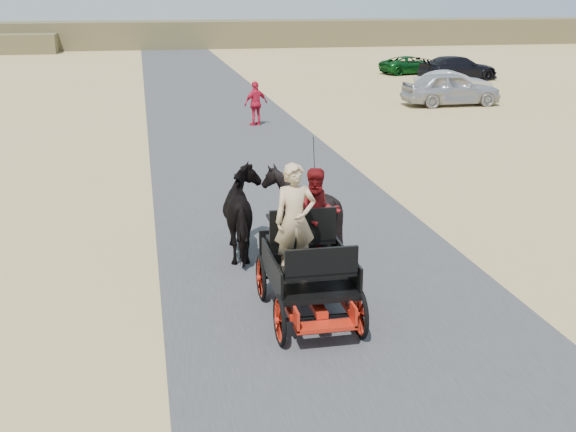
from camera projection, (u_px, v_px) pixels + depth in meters
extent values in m
plane|color=tan|center=(393.00, 381.00, 9.75)|extent=(140.00, 140.00, 0.00)
cube|color=#38383A|center=(393.00, 380.00, 9.75)|extent=(6.00, 140.00, 0.01)
cube|color=brown|center=(173.00, 34.00, 67.42)|extent=(140.00, 6.00, 2.40)
imported|color=black|center=(247.00, 214.00, 14.17)|extent=(0.91, 2.01, 1.70)
imported|color=black|center=(301.00, 211.00, 14.38)|extent=(1.37, 1.54, 1.70)
imported|color=tan|center=(295.00, 220.00, 11.25)|extent=(0.66, 0.43, 1.80)
imported|color=#660C0F|center=(318.00, 215.00, 11.89)|extent=(0.77, 0.60, 1.58)
imported|color=red|center=(256.00, 103.00, 28.04)|extent=(1.09, 0.79, 1.73)
imported|color=#B2B2B7|center=(451.00, 89.00, 33.11)|extent=(4.50, 1.83, 1.53)
imported|color=#B2B2B7|center=(453.00, 84.00, 35.99)|extent=(3.90, 1.64, 1.25)
imported|color=black|center=(458.00, 68.00, 42.50)|extent=(5.11, 2.74, 1.41)
imported|color=#0C4C19|center=(411.00, 65.00, 45.87)|extent=(4.26, 2.53, 1.11)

